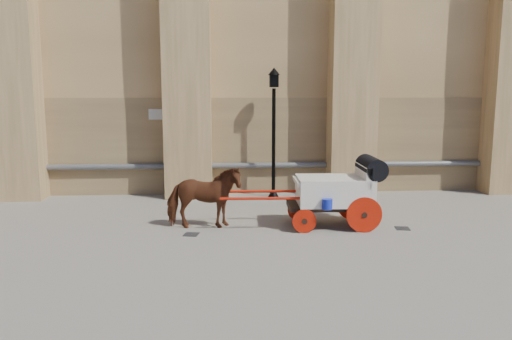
{
  "coord_description": "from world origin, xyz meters",
  "views": [
    {
      "loc": [
        0.02,
        -11.52,
        3.18
      ],
      "look_at": [
        0.8,
        -0.07,
        1.38
      ],
      "focal_mm": 35.0,
      "sensor_mm": 36.0,
      "label": 1
    }
  ],
  "objects": [
    {
      "name": "horse",
      "position": [
        -0.43,
        -0.06,
        0.74
      ],
      "size": [
        0.8,
        1.75,
        1.47
      ],
      "primitive_type": "imported",
      "rotation": [
        0.0,
        0.0,
        1.58
      ],
      "color": "brown",
      "rests_on": "ground"
    },
    {
      "name": "carriage",
      "position": [
        2.79,
        -0.09,
        0.9
      ],
      "size": [
        3.84,
        1.38,
        1.67
      ],
      "rotation": [
        0.0,
        0.0,
        -0.03
      ],
      "color": "black",
      "rests_on": "ground"
    },
    {
      "name": "drain_grate_near",
      "position": [
        -0.7,
        -0.58,
        0.01
      ],
      "size": [
        0.38,
        0.38,
        0.01
      ],
      "primitive_type": "cube",
      "rotation": [
        0.0,
        0.0,
        -0.21
      ],
      "color": "black",
      "rests_on": "ground"
    },
    {
      "name": "street_lamp",
      "position": [
        1.57,
        3.38,
        2.08
      ],
      "size": [
        0.36,
        0.36,
        3.89
      ],
      "color": "black",
      "rests_on": "ground"
    },
    {
      "name": "drain_grate_far",
      "position": [
        4.23,
        -0.43,
        0.01
      ],
      "size": [
        0.36,
        0.36,
        0.01
      ],
      "primitive_type": "cube",
      "rotation": [
        0.0,
        0.0,
        -0.15
      ],
      "color": "black",
      "rests_on": "ground"
    },
    {
      "name": "ground",
      "position": [
        0.0,
        0.0,
        0.0
      ],
      "size": [
        90.0,
        90.0,
        0.0
      ],
      "primitive_type": "plane",
      "color": "slate",
      "rests_on": "ground"
    }
  ]
}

